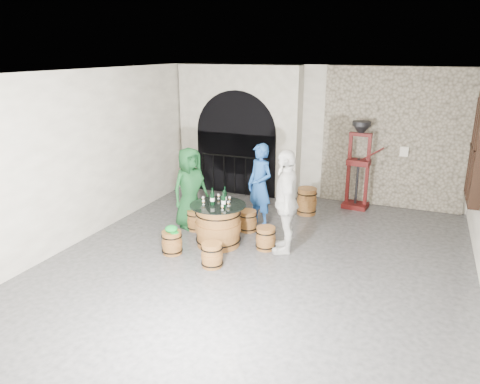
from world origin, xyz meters
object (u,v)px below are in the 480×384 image
at_px(barrel_stool_near_left, 172,243).
at_px(wine_bottle_right, 225,196).
at_px(corking_press, 359,159).
at_px(barrel_stool_far, 248,221).
at_px(barrel_stool_near_right, 212,255).
at_px(person_blue, 260,186).
at_px(barrel_stool_left, 196,220).
at_px(barrel_stool_right, 266,238).
at_px(person_white, 286,202).
at_px(wine_bottle_left, 212,198).
at_px(side_barrel, 307,201).
at_px(barrel_table, 218,225).
at_px(wine_bottle_center, 224,201).
at_px(person_green, 190,188).

height_order(barrel_stool_near_left, wine_bottle_right, wine_bottle_right).
bearing_deg(corking_press, barrel_stool_far, -122.78).
bearing_deg(barrel_stool_near_right, wine_bottle_right, 101.04).
distance_m(barrel_stool_near_right, person_blue, 2.21).
xyz_separation_m(barrel_stool_far, person_blue, (0.11, 0.38, 0.66)).
relative_size(barrel_stool_left, barrel_stool_right, 1.00).
xyz_separation_m(person_white, corking_press, (0.84, 2.91, 0.22)).
xyz_separation_m(wine_bottle_left, wine_bottle_right, (0.18, 0.16, 0.00)).
bearing_deg(barrel_stool_near_right, barrel_stool_left, 126.66).
bearing_deg(barrel_stool_far, barrel_stool_right, -48.24).
distance_m(wine_bottle_right, side_barrel, 2.48).
xyz_separation_m(wine_bottle_right, side_barrel, (1.03, 2.16, -0.63)).
bearing_deg(wine_bottle_right, person_white, 4.99).
height_order(barrel_stool_left, barrel_stool_near_right, same).
relative_size(barrel_table, barrel_stool_near_right, 2.45).
height_order(barrel_stool_left, barrel_stool_far, same).
bearing_deg(side_barrel, barrel_stool_right, -96.27).
bearing_deg(corking_press, barrel_stool_right, -105.97).
relative_size(barrel_stool_near_left, wine_bottle_center, 1.31).
distance_m(barrel_stool_near_right, wine_bottle_left, 1.16).
bearing_deg(barrel_table, barrel_stool_near_right, -72.02).
bearing_deg(barrel_table, barrel_stool_near_left, -132.63).
height_order(barrel_stool_left, person_white, person_white).
height_order(barrel_stool_far, wine_bottle_right, wine_bottle_right).
relative_size(barrel_stool_left, side_barrel, 0.71).
distance_m(barrel_stool_far, corking_press, 3.06).
relative_size(barrel_stool_near_right, side_barrel, 0.71).
xyz_separation_m(barrel_stool_right, barrel_stool_near_right, (-0.61, -1.02, 0.00)).
relative_size(barrel_stool_left, barrel_stool_near_left, 1.00).
xyz_separation_m(person_green, corking_press, (2.99, 2.51, 0.34)).
relative_size(person_blue, person_white, 0.92).
relative_size(person_white, side_barrel, 3.15).
xyz_separation_m(wine_bottle_left, side_barrel, (1.21, 2.32, -0.63)).
bearing_deg(wine_bottle_center, barrel_table, 148.08).
relative_size(barrel_stool_near_left, side_barrel, 0.71).
bearing_deg(corking_press, wine_bottle_left, -118.56).
bearing_deg(person_white, barrel_stool_near_right, -58.28).
bearing_deg(corking_press, wine_bottle_right, -117.66).
height_order(barrel_stool_right, wine_bottle_left, wine_bottle_left).
bearing_deg(corking_press, side_barrel, -132.40).
xyz_separation_m(barrel_stool_near_left, person_green, (-0.31, 1.30, 0.63)).
bearing_deg(person_blue, barrel_stool_far, -76.99).
bearing_deg(barrel_stool_near_left, barrel_stool_near_right, -12.32).
distance_m(barrel_table, corking_press, 3.84).
xyz_separation_m(barrel_stool_near_left, wine_bottle_center, (0.77, 0.56, 0.72)).
bearing_deg(wine_bottle_center, person_green, 145.74).
xyz_separation_m(person_white, wine_bottle_left, (-1.32, -0.26, -0.02)).
xyz_separation_m(side_barrel, corking_press, (0.95, 0.85, 0.87)).
bearing_deg(barrel_stool_near_right, barrel_stool_right, 59.19).
distance_m(person_blue, person_white, 1.33).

